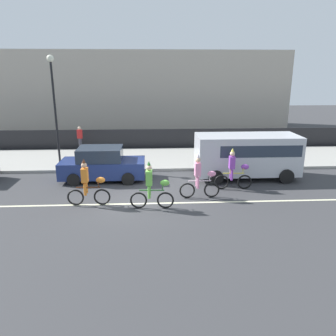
{
  "coord_description": "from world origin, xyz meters",
  "views": [
    {
      "loc": [
        0.56,
        -12.9,
        5.12
      ],
      "look_at": [
        1.31,
        1.2,
        1.0
      ],
      "focal_mm": 35.0,
      "sensor_mm": 36.0,
      "label": 1
    }
  ],
  "objects": [
    {
      "name": "building_backdrop",
      "position": [
        -1.93,
        18.0,
        3.43
      ],
      "size": [
        28.0,
        8.0,
        6.86
      ],
      "primitive_type": "cube",
      "color": "#B2A899",
      "rests_on": "ground"
    },
    {
      "name": "road_centre_line",
      "position": [
        0.0,
        -0.5,
        0.0
      ],
      "size": [
        36.0,
        0.14,
        0.01
      ],
      "primitive_type": "cube",
      "color": "beige",
      "rests_on": "ground"
    },
    {
      "name": "parked_van_silver",
      "position": [
        5.38,
        2.7,
        1.28
      ],
      "size": [
        5.0,
        2.22,
        2.18
      ],
      "color": "silver",
      "rests_on": "ground"
    },
    {
      "name": "street_lamp_post",
      "position": [
        -4.6,
        5.26,
        3.99
      ],
      "size": [
        0.36,
        0.36,
        5.86
      ],
      "color": "black",
      "rests_on": "sidewalk_curb"
    },
    {
      "name": "fence_line",
      "position": [
        0.0,
        9.4,
        0.7
      ],
      "size": [
        40.0,
        0.08,
        1.4
      ],
      "primitive_type": "cube",
      "color": "black",
      "rests_on": "ground"
    },
    {
      "name": "sidewalk_curb",
      "position": [
        0.0,
        6.5,
        0.07
      ],
      "size": [
        60.0,
        5.0,
        0.15
      ],
      "primitive_type": "cube",
      "color": "#9E9B93",
      "rests_on": "ground"
    },
    {
      "name": "parade_cyclist_lime",
      "position": [
        0.58,
        -0.98,
        0.84
      ],
      "size": [
        1.72,
        0.5,
        1.92
      ],
      "color": "black",
      "rests_on": "ground"
    },
    {
      "name": "parade_cyclist_pink",
      "position": [
        2.6,
        0.05,
        0.84
      ],
      "size": [
        1.72,
        0.5,
        1.92
      ],
      "color": "black",
      "rests_on": "ground"
    },
    {
      "name": "parked_car_navy",
      "position": [
        -1.85,
        2.73,
        0.78
      ],
      "size": [
        4.1,
        1.92,
        1.64
      ],
      "color": "navy",
      "rests_on": "ground"
    },
    {
      "name": "parade_cyclist_orange",
      "position": [
        -1.94,
        -0.52,
        0.84
      ],
      "size": [
        1.72,
        0.5,
        1.92
      ],
      "color": "black",
      "rests_on": "ground"
    },
    {
      "name": "ground_plane",
      "position": [
        0.0,
        0.0,
        0.0
      ],
      "size": [
        80.0,
        80.0,
        0.0
      ],
      "primitive_type": "plane",
      "color": "#38383A"
    },
    {
      "name": "pedestrian_onlooker",
      "position": [
        -4.08,
        8.43,
        1.01
      ],
      "size": [
        0.32,
        0.2,
        1.62
      ],
      "color": "#33333D",
      "rests_on": "sidewalk_curb"
    },
    {
      "name": "parade_cyclist_purple",
      "position": [
        4.28,
        1.05,
        0.84
      ],
      "size": [
        1.72,
        0.5,
        1.92
      ],
      "color": "black",
      "rests_on": "ground"
    }
  ]
}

